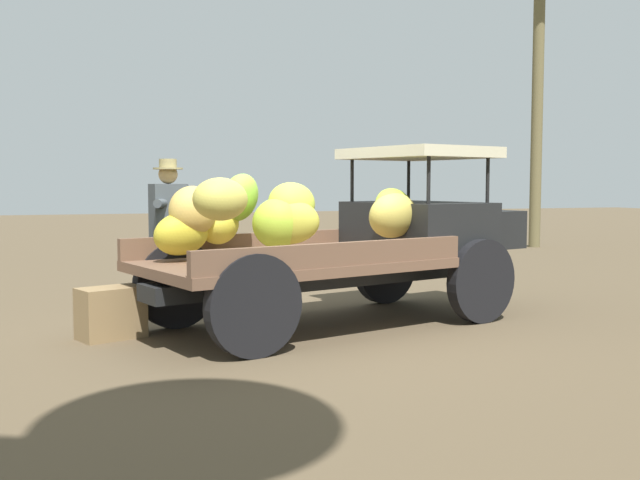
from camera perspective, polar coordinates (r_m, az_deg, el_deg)
ground_plane at (r=7.90m, az=-1.74°, el=-6.53°), size 60.00×60.00×0.00m
truck at (r=7.96m, az=2.54°, el=0.36°), size 4.66×2.72×1.89m
farmer at (r=8.75m, az=-11.50°, el=1.12°), size 0.53×0.49×1.77m
wooden_crate at (r=7.47m, az=-15.74°, el=-5.40°), size 0.69×0.56×0.50m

